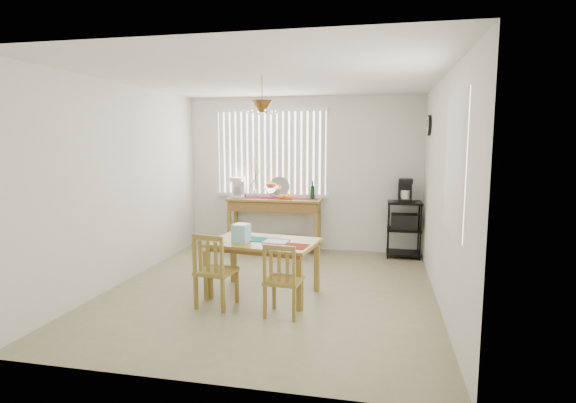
% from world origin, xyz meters
% --- Properties ---
extents(ground, '(4.00, 4.50, 0.01)m').
position_xyz_m(ground, '(0.00, 0.00, -0.01)').
color(ground, '#999067').
extents(room_shell, '(4.20, 4.70, 2.70)m').
position_xyz_m(room_shell, '(0.00, 0.02, 1.69)').
color(room_shell, silver).
rests_on(room_shell, ground).
extents(sideboard, '(1.59, 0.45, 0.89)m').
position_xyz_m(sideboard, '(-0.43, 2.01, 0.67)').
color(sideboard, olive).
rests_on(sideboard, ground).
extents(sideboard_items, '(1.51, 0.38, 0.68)m').
position_xyz_m(sideboard_items, '(-0.69, 2.02, 1.03)').
color(sideboard_items, maroon).
rests_on(sideboard_items, sideboard).
extents(wire_cart, '(0.53, 0.42, 0.90)m').
position_xyz_m(wire_cart, '(1.70, 2.00, 0.54)').
color(wire_cart, black).
rests_on(wire_cart, ground).
extents(cart_items, '(0.21, 0.25, 0.37)m').
position_xyz_m(cart_items, '(1.70, 2.01, 1.07)').
color(cart_items, black).
rests_on(cart_items, wire_cart).
extents(dining_table, '(1.35, 0.97, 0.67)m').
position_xyz_m(dining_table, '(-0.05, -0.21, 0.59)').
color(dining_table, olive).
rests_on(dining_table, ground).
extents(table_items, '(0.96, 0.57, 0.21)m').
position_xyz_m(table_items, '(-0.18, -0.30, 0.75)').
color(table_items, '#157A75').
rests_on(table_items, dining_table).
extents(chair_left, '(0.44, 0.44, 0.85)m').
position_xyz_m(chair_left, '(-0.47, -0.71, 0.42)').
color(chair_left, olive).
rests_on(chair_left, ground).
extents(chair_right, '(0.40, 0.40, 0.80)m').
position_xyz_m(chair_right, '(0.33, -0.80, 0.39)').
color(chair_right, olive).
rests_on(chair_right, ground).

